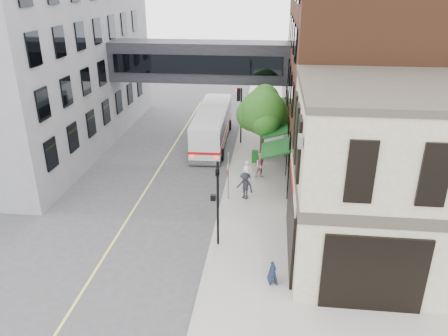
% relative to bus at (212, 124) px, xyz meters
% --- Properties ---
extents(ground, '(120.00, 120.00, 0.00)m').
position_rel_bus_xyz_m(ground, '(1.95, -17.20, -1.58)').
color(ground, '#38383A').
rests_on(ground, ground).
extents(sidewalk_main, '(4.00, 60.00, 0.15)m').
position_rel_bus_xyz_m(sidewalk_main, '(3.95, -3.20, -1.50)').
color(sidewalk_main, gray).
rests_on(sidewalk_main, ground).
extents(corner_building, '(10.19, 8.12, 8.45)m').
position_rel_bus_xyz_m(corner_building, '(10.92, -15.20, 2.63)').
color(corner_building, tan).
rests_on(corner_building, ground).
extents(brick_building, '(13.76, 18.00, 14.00)m').
position_rel_bus_xyz_m(brick_building, '(11.93, -2.20, 5.41)').
color(brick_building, '#4A2817').
rests_on(brick_building, ground).
extents(opposite_building, '(14.00, 24.00, 14.00)m').
position_rel_bus_xyz_m(opposite_building, '(-15.05, -1.20, 5.42)').
color(opposite_building, slate).
rests_on(opposite_building, ground).
extents(skyway_bridge, '(14.00, 3.18, 3.00)m').
position_rel_bus_xyz_m(skyway_bridge, '(-1.05, 0.80, 4.92)').
color(skyway_bridge, black).
rests_on(skyway_bridge, ground).
extents(traffic_signal_near, '(0.44, 0.22, 4.60)m').
position_rel_bus_xyz_m(traffic_signal_near, '(2.32, -15.20, 1.40)').
color(traffic_signal_near, black).
rests_on(traffic_signal_near, sidewalk_main).
extents(traffic_signal_far, '(0.53, 0.28, 4.50)m').
position_rel_bus_xyz_m(traffic_signal_far, '(2.21, -0.20, 1.76)').
color(traffic_signal_far, black).
rests_on(traffic_signal_far, sidewalk_main).
extents(street_sign_pole, '(0.08, 0.75, 3.00)m').
position_rel_bus_xyz_m(street_sign_pole, '(2.34, -10.20, 0.35)').
color(street_sign_pole, gray).
rests_on(street_sign_pole, sidewalk_main).
extents(street_tree, '(3.80, 3.20, 5.60)m').
position_rel_bus_xyz_m(street_tree, '(4.14, -3.98, 2.33)').
color(street_tree, '#382619').
rests_on(street_tree, sidewalk_main).
extents(lane_marking, '(0.12, 40.00, 0.01)m').
position_rel_bus_xyz_m(lane_marking, '(-3.05, -7.20, -1.57)').
color(lane_marking, '#D8CC4C').
rests_on(lane_marking, ground).
extents(bus, '(2.72, 10.52, 2.82)m').
position_rel_bus_xyz_m(bus, '(0.00, 0.00, 0.00)').
color(bus, silver).
rests_on(bus, ground).
extents(pedestrian_a, '(0.64, 0.43, 1.70)m').
position_rel_bus_xyz_m(pedestrian_a, '(3.37, -8.25, -0.58)').
color(pedestrian_a, white).
rests_on(pedestrian_a, sidewalk_main).
extents(pedestrian_b, '(1.04, 0.95, 1.72)m').
position_rel_bus_xyz_m(pedestrian_b, '(4.20, -6.83, -0.57)').
color(pedestrian_b, pink).
rests_on(pedestrian_b, sidewalk_main).
extents(pedestrian_c, '(1.27, 1.10, 1.70)m').
position_rel_bus_xyz_m(pedestrian_c, '(3.34, -10.07, -0.58)').
color(pedestrian_c, black).
rests_on(pedestrian_c, sidewalk_main).
extents(newspaper_box, '(0.46, 0.41, 0.90)m').
position_rel_bus_xyz_m(newspaper_box, '(3.69, -4.21, -0.98)').
color(newspaper_box, '#125215').
rests_on(newspaper_box, sidewalk_main).
extents(sandwich_board, '(0.43, 0.57, 0.90)m').
position_rel_bus_xyz_m(sandwich_board, '(5.10, -17.93, -0.98)').
color(sandwich_board, '#111933').
rests_on(sandwich_board, sidewalk_main).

